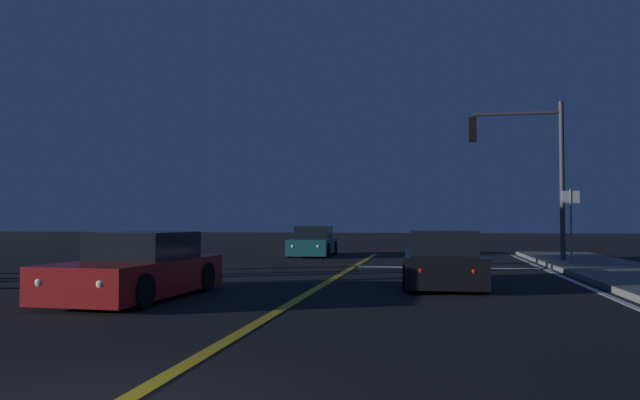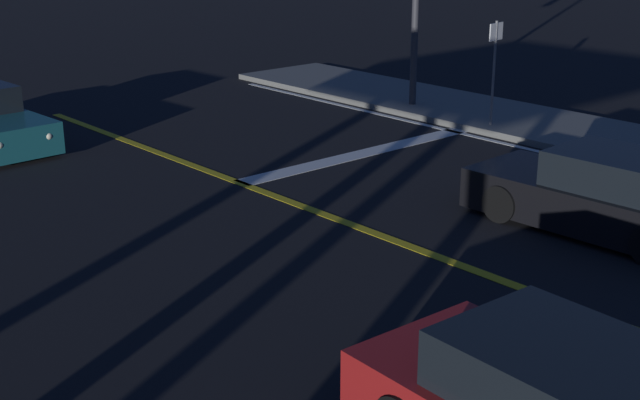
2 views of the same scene
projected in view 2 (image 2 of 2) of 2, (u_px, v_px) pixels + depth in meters
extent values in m
cube|color=gold|center=(598.00, 316.00, 11.29)|extent=(0.20, 31.36, 0.01)
cube|color=white|center=(362.00, 154.00, 18.83)|extent=(6.50, 0.50, 0.01)
cube|color=black|center=(565.00, 376.00, 7.80)|extent=(1.70, 2.16, 0.60)
cylinder|color=black|center=(521.00, 368.00, 9.39)|extent=(0.25, 0.65, 0.64)
sphere|color=red|center=(447.00, 332.00, 9.75)|extent=(0.14, 0.14, 0.14)
sphere|color=red|center=(370.00, 364.00, 9.06)|extent=(0.14, 0.14, 0.14)
cylinder|color=black|center=(42.00, 136.00, 19.00)|extent=(0.25, 0.65, 0.64)
sphere|color=#FFF4CC|center=(48.00, 136.00, 18.21)|extent=(0.18, 0.18, 0.18)
cube|color=black|center=(600.00, 204.00, 14.23)|extent=(1.93, 4.37, 0.68)
cube|color=black|center=(618.00, 172.00, 13.86)|extent=(1.59, 2.04, 0.60)
cylinder|color=black|center=(501.00, 203.00, 14.65)|extent=(0.24, 0.65, 0.64)
cylinder|color=black|center=(555.00, 183.00, 15.73)|extent=(0.24, 0.65, 0.64)
sphere|color=#FFF4CC|center=(475.00, 179.00, 15.29)|extent=(0.18, 0.18, 0.18)
sphere|color=#FFF4CC|center=(512.00, 167.00, 16.01)|extent=(0.18, 0.18, 0.18)
cylinder|color=slate|center=(493.00, 77.00, 20.42)|extent=(0.06, 0.06, 2.58)
cube|color=white|center=(496.00, 32.00, 20.09)|extent=(0.56, 0.11, 0.40)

